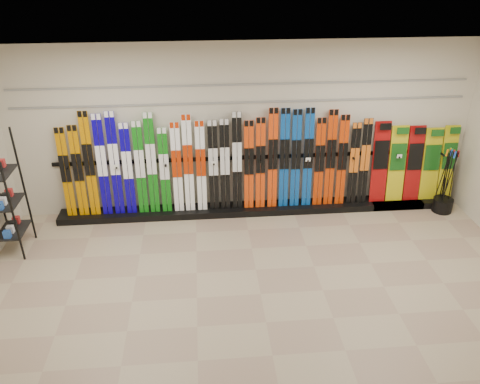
{
  "coord_description": "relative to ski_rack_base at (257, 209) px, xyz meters",
  "views": [
    {
      "loc": [
        -0.74,
        -5.06,
        4.33
      ],
      "look_at": [
        -0.2,
        1.0,
        1.1
      ],
      "focal_mm": 35.0,
      "sensor_mm": 36.0,
      "label": 1
    }
  ],
  "objects": [
    {
      "name": "floor",
      "position": [
        -0.22,
        -2.28,
        -0.06
      ],
      "size": [
        8.0,
        8.0,
        0.0
      ],
      "primitive_type": "plane",
      "color": "gray",
      "rests_on": "ground"
    },
    {
      "name": "back_wall",
      "position": [
        -0.22,
        0.22,
        1.44
      ],
      "size": [
        8.0,
        0.0,
        8.0
      ],
      "primitive_type": "plane",
      "rotation": [
        1.57,
        0.0,
        0.0
      ],
      "color": "beige",
      "rests_on": "floor"
    },
    {
      "name": "ceiling",
      "position": [
        -0.22,
        -2.28,
        2.94
      ],
      "size": [
        8.0,
        8.0,
        0.0
      ],
      "primitive_type": "plane",
      "rotation": [
        3.14,
        0.0,
        0.0
      ],
      "color": "silver",
      "rests_on": "back_wall"
    },
    {
      "name": "ski_rack_base",
      "position": [
        0.0,
        0.0,
        0.0
      ],
      "size": [
        8.0,
        0.4,
        0.12
      ],
      "primitive_type": "cube",
      "color": "black",
      "rests_on": "floor"
    },
    {
      "name": "skis",
      "position": [
        -0.69,
        0.02,
        0.9
      ],
      "size": [
        5.36,
        0.18,
        1.84
      ],
      "color": "#BF7500",
      "rests_on": "ski_rack_base"
    },
    {
      "name": "snowboards",
      "position": [
        2.85,
        0.07,
        0.76
      ],
      "size": [
        1.56,
        0.23,
        1.49
      ],
      "color": "#990C0C",
      "rests_on": "ski_rack_base"
    },
    {
      "name": "accessory_rack",
      "position": [
        -3.97,
        -0.84,
        0.92
      ],
      "size": [
        0.4,
        0.6,
        1.95
      ],
      "primitive_type": "cube",
      "color": "black",
      "rests_on": "floor"
    },
    {
      "name": "pole_bin",
      "position": [
        3.38,
        -0.28,
        0.07
      ],
      "size": [
        0.35,
        0.35,
        0.25
      ],
      "primitive_type": "cylinder",
      "color": "black",
      "rests_on": "floor"
    },
    {
      "name": "ski_poles",
      "position": [
        3.36,
        -0.24,
        0.55
      ],
      "size": [
        0.29,
        0.23,
        1.18
      ],
      "color": "black",
      "rests_on": "pole_bin"
    },
    {
      "name": "slatwall_rail_0",
      "position": [
        -0.22,
        0.2,
        1.94
      ],
      "size": [
        7.6,
        0.02,
        0.03
      ],
      "primitive_type": "cube",
      "color": "gray",
      "rests_on": "back_wall"
    },
    {
      "name": "slatwall_rail_1",
      "position": [
        -0.22,
        0.2,
        2.24
      ],
      "size": [
        7.6,
        0.02,
        0.03
      ],
      "primitive_type": "cube",
      "color": "gray",
      "rests_on": "back_wall"
    }
  ]
}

